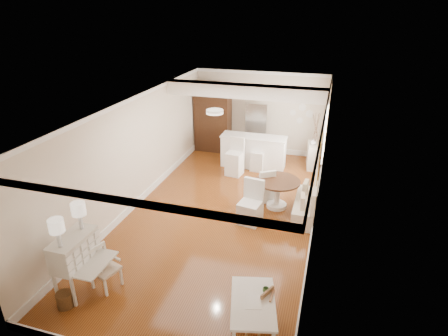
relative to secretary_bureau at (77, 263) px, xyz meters
The scene contains 20 objects.
room 4.29m from the secretary_bureau, 64.59° to the left, with size 9.00×9.04×2.82m.
secretary_bureau is the anchor object (origin of this frame).
gustavian_armchair 0.50m from the secretary_bureau, 23.95° to the left, with size 0.47×0.47×0.82m, color white.
wicker_basket 0.62m from the secretary_bureau, 88.56° to the right, with size 0.28×0.28×0.28m, color brown.
kids_table 3.24m from the secretary_bureau, ahead, with size 0.69×1.14×0.57m, color white.
kids_chair_a 3.38m from the secretary_bureau, ahead, with size 0.30×0.30×0.62m, color #B27951.
kids_chair_b 3.31m from the secretary_bureau, ahead, with size 0.32×0.32×0.66m, color #956A43.
kids_chair_c 3.25m from the secretary_bureau, ahead, with size 0.27×0.27×0.55m, color #A17849.
banquette 5.32m from the secretary_bureau, 46.11° to the left, with size 0.52×1.60×0.98m, color silver.
dining_table 5.01m from the secretary_bureau, 53.78° to the left, with size 1.12×1.12×0.77m, color #462716.
slip_chair_near 3.99m from the secretary_bureau, 51.94° to the left, with size 0.50×0.52×1.06m, color silver.
slip_chair_far 5.04m from the secretary_bureau, 59.32° to the left, with size 0.44×0.46×0.92m, color white.
breakfast_counter 6.68m from the secretary_bureau, 74.37° to the left, with size 2.05×0.65×1.03m, color white.
bar_stool_left 5.84m from the secretary_bureau, 76.26° to the left, with size 0.46×0.46×1.15m, color white.
bar_stool_right 6.52m from the secretary_bureau, 72.17° to the left, with size 0.40×0.40×1.00m, color silver.
pantry_cabinet 7.54m from the secretary_bureau, 89.24° to the left, with size 1.20×0.60×2.30m, color #381E11.
fridge 7.76m from the secretary_bureau, 75.04° to the left, with size 0.75×0.65×1.80m, color silver.
sideboard 7.85m from the secretary_bureau, 62.40° to the left, with size 0.36×0.81×0.77m, color silver.
pencil_cup 3.39m from the secretary_bureau, ahead, with size 0.11×0.11×0.08m, color #578B51.
branch_vase 7.80m from the secretary_bureau, 62.47° to the left, with size 0.18×0.18×0.19m, color white.
Camera 1 is at (2.38, -7.78, 4.84)m, focal length 30.00 mm.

